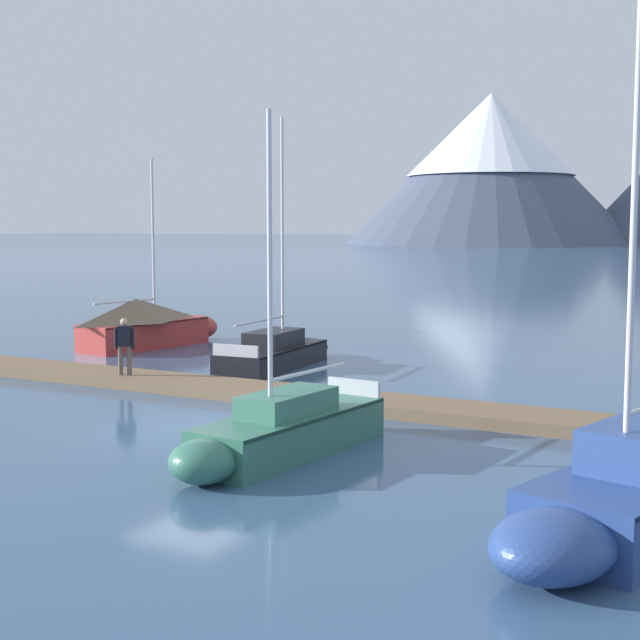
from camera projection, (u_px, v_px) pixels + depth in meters
ground_plane at (193, 428)px, 21.62m from camera, size 700.00×700.00×0.00m
mountain_west_summit at (490, 164)px, 219.12m from camera, size 68.91×68.91×35.48m
dock at (284, 395)px, 25.07m from camera, size 28.93×2.36×0.30m
sailboat_nearest_berth at (148, 324)px, 35.87m from camera, size 2.53×6.59×7.24m
sailboat_second_berth at (278, 351)px, 30.96m from camera, size 2.24×6.16×8.26m
sailboat_mid_dock_port at (280, 431)px, 18.82m from camera, size 1.91×6.02×6.96m
sailboat_mid_dock_starboard at (636, 494)px, 14.13m from camera, size 3.28×7.10×8.50m
person_on_dock at (124, 343)px, 27.29m from camera, size 0.51×0.39×1.69m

